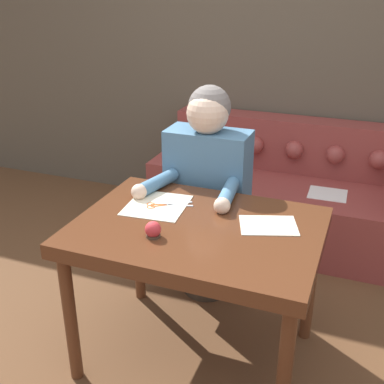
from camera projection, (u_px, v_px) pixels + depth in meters
ground_plane at (169, 358)px, 2.44m from camera, size 16.00×16.00×0.00m
wall_back at (269, 48)px, 3.53m from camera, size 8.00×0.06×2.60m
dining_table at (197, 242)px, 2.20m from camera, size 1.10×0.80×0.75m
couch at (288, 198)px, 3.50m from camera, size 1.83×0.79×0.83m
person at (207, 192)px, 2.71m from camera, size 0.52×0.58×1.26m
pattern_paper_main at (157, 205)px, 2.34m from camera, size 0.31×0.33×0.00m
pattern_paper_offcut at (268, 225)px, 2.15m from camera, size 0.30×0.26×0.00m
scissors at (161, 205)px, 2.34m from camera, size 0.22×0.15×0.01m
pin_cushion at (153, 230)px, 2.05m from camera, size 0.07×0.07×0.07m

